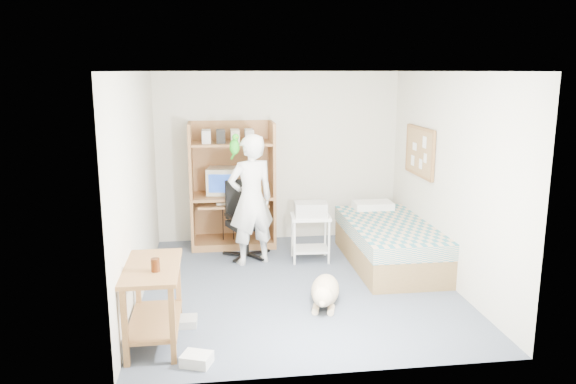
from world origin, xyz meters
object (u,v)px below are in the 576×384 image
object	(u,v)px
bed	(389,243)
dog	(325,291)
office_chair	(245,230)
printer_cart	(310,231)
side_desk	(153,292)
person	(251,200)
computer_hutch	(232,190)

from	to	relation	value
bed	dog	bearing A→B (deg)	-132.43
office_chair	printer_cart	size ratio (longest dim) A/B	1.67
bed	printer_cart	distance (m)	1.05
office_chair	printer_cart	world-z (taller)	office_chair
printer_cart	office_chair	bearing A→B (deg)	164.19
bed	printer_cart	world-z (taller)	bed
side_desk	dog	world-z (taller)	side_desk
side_desk	person	xyz separation A→B (m)	(1.06, 2.09, 0.37)
side_desk	computer_hutch	bearing A→B (deg)	73.86
side_desk	office_chair	world-z (taller)	office_chair
side_desk	printer_cart	distance (m)	2.80
bed	person	bearing A→B (deg)	171.25
side_desk	printer_cart	world-z (taller)	side_desk
computer_hutch	printer_cart	size ratio (longest dim) A/B	2.89
side_desk	dog	size ratio (longest dim) A/B	1.07
computer_hutch	dog	bearing A→B (deg)	-68.67
computer_hutch	office_chair	xyz separation A→B (m)	(0.14, -0.54, -0.45)
printer_cart	bed	bearing A→B (deg)	-12.34
bed	side_desk	size ratio (longest dim) A/B	2.02
computer_hutch	dog	world-z (taller)	computer_hutch
computer_hutch	bed	world-z (taller)	computer_hutch
side_desk	office_chair	distance (m)	2.59
computer_hutch	person	xyz separation A→B (m)	(0.21, -0.85, 0.04)
office_chair	side_desk	bearing A→B (deg)	-132.85
bed	person	xyz separation A→B (m)	(-1.79, 0.28, 0.57)
bed	person	world-z (taller)	person
office_chair	dog	size ratio (longest dim) A/B	1.11
office_chair	person	bearing A→B (deg)	-97.40
person	dog	xyz separation A→B (m)	(0.69, -1.47, -0.71)
computer_hutch	office_chair	distance (m)	0.72
person	dog	size ratio (longest dim) A/B	1.84
bed	dog	distance (m)	1.63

